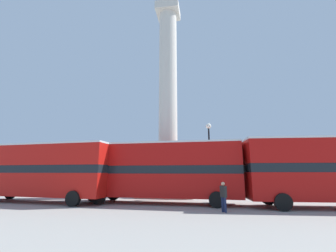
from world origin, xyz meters
TOP-DOWN VIEW (x-y plane):
  - ground_plane at (0.00, 0.00)m, footprint 200.00×200.00m
  - monument_column at (0.00, 0.00)m, footprint 4.98×4.98m
  - bus_a at (11.69, -5.63)m, footprint 11.24×3.43m
  - bus_b at (-8.86, -5.99)m, footprint 11.37×3.46m
  - bus_c at (0.20, -5.23)m, footprint 11.57×3.07m
  - equestrian_statue at (12.01, 4.63)m, footprint 3.75×2.91m
  - street_lamp at (3.94, -1.52)m, footprint 0.48×0.48m
  - pedestrian_near_lamp at (4.50, -8.05)m, footprint 0.38×0.46m

SIDE VIEW (x-z plane):
  - ground_plane at x=0.00m, z-range 0.00..0.00m
  - pedestrian_near_lamp at x=4.50m, z-range 0.09..1.74m
  - equestrian_statue at x=12.01m, z-range -1.24..4.20m
  - bus_b at x=-8.86m, z-range 0.23..4.52m
  - bus_c at x=0.20m, z-range 0.23..4.53m
  - bus_a at x=11.69m, z-range 0.23..4.58m
  - street_lamp at x=3.94m, z-range 0.69..7.17m
  - monument_column at x=0.00m, z-range -3.11..18.36m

